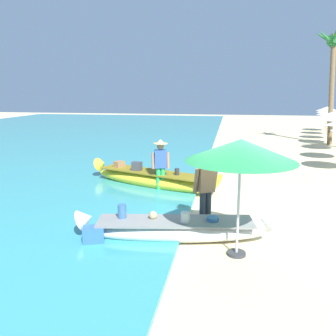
{
  "coord_description": "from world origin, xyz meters",
  "views": [
    {
      "loc": [
        -0.31,
        -7.42,
        3.09
      ],
      "look_at": [
        -2.06,
        2.41,
        0.9
      ],
      "focal_mm": 37.64,
      "sensor_mm": 36.0,
      "label": 1
    }
  ],
  "objects": [
    {
      "name": "ground_plane",
      "position": [
        0.0,
        0.0,
        0.0
      ],
      "size": [
        80.0,
        80.0,
        0.0
      ],
      "primitive_type": "plane",
      "color": "beige"
    },
    {
      "name": "boat_white_foreground",
      "position": [
        -1.38,
        -0.56,
        0.25
      ],
      "size": [
        4.2,
        1.34,
        0.74
      ],
      "color": "white",
      "rests_on": "ground"
    },
    {
      "name": "boat_yellow_midground",
      "position": [
        -2.76,
        3.37,
        0.31
      ],
      "size": [
        4.6,
        2.35,
        0.85
      ],
      "color": "yellow",
      "rests_on": "ground"
    },
    {
      "name": "person_vendor_hatted",
      "position": [
        -2.38,
        2.92,
        0.96
      ],
      "size": [
        0.58,
        0.44,
        1.67
      ],
      "color": "green",
      "rests_on": "ground"
    },
    {
      "name": "person_tourist_customer",
      "position": [
        -0.81,
        0.2,
        0.99
      ],
      "size": [
        0.58,
        0.45,
        1.75
      ],
      "color": "#333842",
      "rests_on": "ground"
    },
    {
      "name": "patio_umbrella_large",
      "position": [
        -0.11,
        -1.02,
        2.04
      ],
      "size": [
        2.03,
        2.03,
        2.25
      ],
      "color": "#B7B7BC",
      "rests_on": "ground"
    },
    {
      "name": "parasol_row_3",
      "position": [
        5.42,
        14.44,
        1.75
      ],
      "size": [
        1.6,
        1.6,
        1.91
      ],
      "color": "#8E6B47",
      "rests_on": "ground"
    },
    {
      "name": "parasol_row_4",
      "position": [
        5.9,
        16.71,
        1.75
      ],
      "size": [
        1.6,
        1.6,
        1.91
      ],
      "color": "#8E6B47",
      "rests_on": "ground"
    },
    {
      "name": "parasol_row_5",
      "position": [
        6.44,
        19.25,
        1.75
      ],
      "size": [
        1.6,
        1.6,
        1.91
      ],
      "color": "#8E6B47",
      "rests_on": "ground"
    },
    {
      "name": "parasol_row_6",
      "position": [
        6.96,
        21.7,
        1.75
      ],
      "size": [
        1.6,
        1.6,
        1.91
      ],
      "color": "#8E6B47",
      "rests_on": "ground"
    },
    {
      "name": "palm_tree_tall_inland",
      "position": [
        5.2,
        14.56,
        5.27
      ],
      "size": [
        2.32,
        2.61,
        6.49
      ],
      "color": "brown",
      "rests_on": "ground"
    },
    {
      "name": "cooler_box",
      "position": [
        -2.96,
        -1.12,
        0.21
      ],
      "size": [
        0.5,
        0.44,
        0.41
      ],
      "primitive_type": "cube",
      "rotation": [
        0.0,
        0.0,
        0.33
      ],
      "color": "blue",
      "rests_on": "ground"
    }
  ]
}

